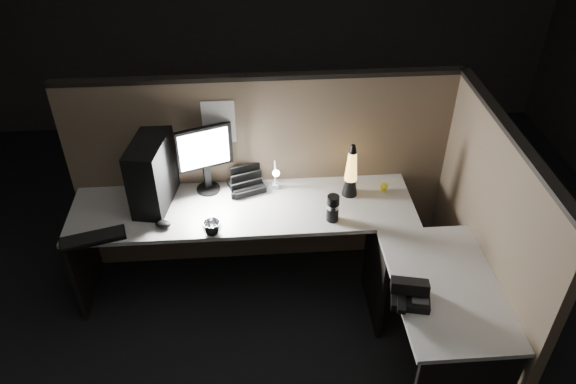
{
  "coord_description": "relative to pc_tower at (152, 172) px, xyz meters",
  "views": [
    {
      "loc": [
        -0.07,
        -2.36,
        3.07
      ],
      "look_at": [
        0.14,
        0.35,
        1.03
      ],
      "focal_mm": 35.0,
      "sensor_mm": 36.0,
      "label": 1
    }
  ],
  "objects": [
    {
      "name": "travel_mug",
      "position": [
        1.16,
        -0.28,
        -0.14
      ],
      "size": [
        0.08,
        0.08,
        0.19
      ],
      "primitive_type": "cylinder",
      "color": "black",
      "rests_on": "desk"
    },
    {
      "name": "clip_lamp",
      "position": [
        0.81,
        0.03,
        -0.1
      ],
      "size": [
        0.05,
        0.19,
        0.24
      ],
      "color": "silver",
      "rests_on": "desk"
    },
    {
      "name": "pc_tower",
      "position": [
        0.0,
        0.0,
        0.0
      ],
      "size": [
        0.28,
        0.48,
        0.47
      ],
      "primitive_type": "cube",
      "rotation": [
        0.0,
        0.0,
        -0.18
      ],
      "color": "black",
      "rests_on": "desk"
    },
    {
      "name": "organizer",
      "position": [
        0.61,
        0.11,
        -0.2
      ],
      "size": [
        0.28,
        0.26,
        0.17
      ],
      "rotation": [
        0.0,
        0.0,
        0.33
      ],
      "color": "black",
      "rests_on": "desk"
    },
    {
      "name": "mouse",
      "position": [
        0.07,
        -0.27,
        -0.22
      ],
      "size": [
        0.12,
        0.1,
        0.04
      ],
      "primitive_type": "ellipsoid",
      "rotation": [
        0.0,
        0.0,
        -0.35
      ],
      "color": "black",
      "rests_on": "desk"
    },
    {
      "name": "monitor",
      "position": [
        0.34,
        0.12,
        0.06
      ],
      "size": [
        0.37,
        0.18,
        0.49
      ],
      "rotation": [
        0.0,
        0.0,
        0.34
      ],
      "color": "black",
      "rests_on": "desk"
    },
    {
      "name": "figurine",
      "position": [
        1.56,
        -0.0,
        -0.19
      ],
      "size": [
        0.05,
        0.05,
        0.05
      ],
      "primitive_type": "sphere",
      "color": "yellow",
      "rests_on": "desk"
    },
    {
      "name": "partition_right",
      "position": [
        2.06,
        -0.61,
        -0.22
      ],
      "size": [
        0.06,
        1.66,
        1.5
      ],
      "primitive_type": "cube",
      "color": "brown",
      "rests_on": "ground"
    },
    {
      "name": "partition_back",
      "position": [
        0.73,
        0.22,
        -0.22
      ],
      "size": [
        2.66,
        0.06,
        1.5
      ],
      "primitive_type": "cube",
      "color": "brown",
      "rests_on": "ground"
    },
    {
      "name": "lava_lamp",
      "position": [
        1.31,
        -0.02,
        -0.07
      ],
      "size": [
        0.11,
        0.11,
        0.4
      ],
      "color": "black",
      "rests_on": "desk"
    },
    {
      "name": "desk",
      "position": [
        0.91,
        -0.45,
        -0.39
      ],
      "size": [
        2.6,
        1.6,
        0.73
      ],
      "color": "beige",
      "rests_on": "ground"
    },
    {
      "name": "pinned_paper",
      "position": [
        0.45,
        0.19,
        0.25
      ],
      "size": [
        0.22,
        0.0,
        0.31
      ],
      "primitive_type": "cube",
      "color": "white",
      "rests_on": "partition_back"
    },
    {
      "name": "room_shell",
      "position": [
        0.73,
        -0.71,
        0.65
      ],
      "size": [
        6.0,
        6.0,
        6.0
      ],
      "color": "silver",
      "rests_on": "ground"
    },
    {
      "name": "desk_phone",
      "position": [
        1.48,
        -1.0,
        -0.19
      ],
      "size": [
        0.24,
        0.24,
        0.12
      ],
      "rotation": [
        0.0,
        0.0,
        -0.22
      ],
      "color": "black",
      "rests_on": "desk"
    },
    {
      "name": "keyboard",
      "position": [
        -0.36,
        -0.37,
        -0.23
      ],
      "size": [
        0.42,
        0.24,
        0.02
      ],
      "primitive_type": "cube",
      "rotation": [
        0.0,
        0.0,
        0.27
      ],
      "color": "black",
      "rests_on": "desk"
    },
    {
      "name": "floor",
      "position": [
        0.73,
        -0.71,
        -0.97
      ],
      "size": [
        6.0,
        6.0,
        0.0
      ],
      "primitive_type": "plane",
      "color": "black",
      "rests_on": "ground"
    },
    {
      "name": "steel_mug",
      "position": [
        0.39,
        -0.37,
        -0.19
      ],
      "size": [
        0.15,
        0.15,
        0.09
      ],
      "primitive_type": "imported",
      "rotation": [
        0.0,
        0.0,
        0.28
      ],
      "color": "#B5B5BC",
      "rests_on": "desk"
    }
  ]
}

